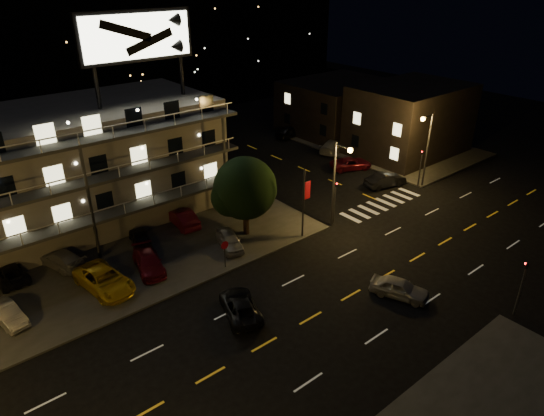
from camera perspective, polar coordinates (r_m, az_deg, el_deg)
ground at (r=34.68m, az=7.00°, el=-11.40°), size 140.00×140.00×0.00m
curb_nw at (r=44.20m, az=-26.13°, el=-5.05°), size 44.00×24.00×0.15m
curb_ne at (r=66.79m, az=12.68°, el=7.40°), size 16.00×24.00×0.15m
motel at (r=46.26m, az=-23.95°, el=4.10°), size 28.00×13.80×18.10m
side_bldg_front at (r=63.33m, az=15.89°, el=9.96°), size 14.06×10.00×8.50m
side_bldg_back at (r=70.73m, az=7.82°, el=11.75°), size 14.06×12.00×7.00m
streetlight_nc at (r=42.32m, az=7.68°, el=3.69°), size 0.44×1.92×8.00m
streetlight_ne at (r=52.79m, az=17.70°, el=7.31°), size 1.92×0.44×8.00m
signal_nw at (r=43.97m, az=7.41°, el=1.19°), size 0.20×0.27×4.60m
signal_sw at (r=36.22m, az=27.37°, el=-7.81°), size 0.20×0.27×4.60m
signal_ne at (r=53.56m, az=17.10°, el=4.93°), size 0.27×0.20×4.60m
banner_north at (r=41.00m, az=3.80°, el=0.76°), size 0.83×0.16×6.40m
stop_sign at (r=37.50m, az=-5.57°, el=-4.95°), size 0.91×0.11×2.61m
tree at (r=40.91m, az=-3.25°, el=2.13°), size 5.61×5.40×7.06m
lot_car_1 at (r=36.95m, az=-28.73°, el=-10.86°), size 1.99×3.92×1.23m
lot_car_2 at (r=37.43m, az=-19.13°, el=-7.99°), size 3.22×5.74×1.52m
lot_car_3 at (r=38.75m, az=-14.33°, el=-6.16°), size 2.88×4.90×1.33m
lot_car_4 at (r=40.54m, az=-5.02°, el=-3.79°), size 2.74×4.23×1.34m
lot_car_6 at (r=41.41m, az=-28.49°, el=-6.66°), size 2.13×4.47×1.23m
lot_car_7 at (r=41.40m, az=-23.58°, el=-5.47°), size 3.06×4.91×1.33m
lot_car_8 at (r=42.32m, az=-15.26°, el=-3.38°), size 2.36×3.95×1.26m
lot_car_9 at (r=44.53m, az=-10.54°, el=-1.09°), size 2.04×4.75×1.52m
side_car_0 at (r=53.33m, az=13.20°, el=3.23°), size 4.86×2.63×1.52m
side_car_1 at (r=57.40m, az=9.28°, el=5.18°), size 5.34×3.96×1.35m
side_car_2 at (r=62.68m, az=7.21°, el=7.24°), size 5.63×3.89×1.51m
side_car_3 at (r=67.89m, az=2.14°, el=8.96°), size 4.64×2.12×1.54m
road_car_east at (r=36.11m, az=14.76°, el=-9.09°), size 3.13×4.44×1.40m
road_car_west at (r=33.48m, az=-3.78°, el=-11.43°), size 3.63×5.12×1.30m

